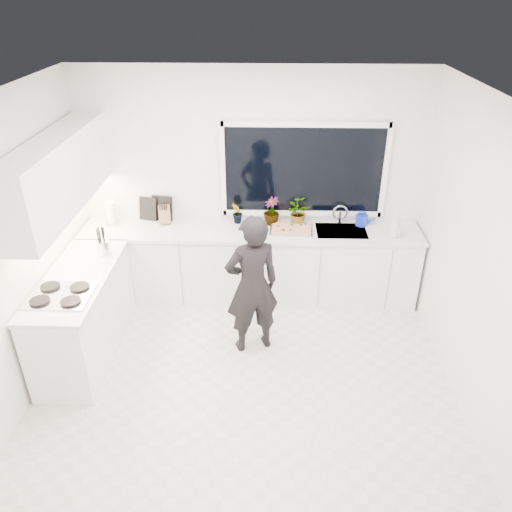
{
  "coord_description": "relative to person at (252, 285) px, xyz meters",
  "views": [
    {
      "loc": [
        0.22,
        -3.76,
        3.46
      ],
      "look_at": [
        0.09,
        0.4,
        1.15
      ],
      "focal_mm": 35.0,
      "sensor_mm": 36.0,
      "label": 1
    }
  ],
  "objects": [
    {
      "name": "floor",
      "position": [
        -0.05,
        -0.48,
        -0.78
      ],
      "size": [
        4.0,
        3.5,
        0.02
      ],
      "primitive_type": "cube",
      "color": "beige",
      "rests_on": "ground"
    },
    {
      "name": "wall_back",
      "position": [
        -0.05,
        1.28,
        0.58
      ],
      "size": [
        4.0,
        0.02,
        2.7
      ],
      "primitive_type": "cube",
      "color": "white",
      "rests_on": "ground"
    },
    {
      "name": "wall_left",
      "position": [
        -2.06,
        -0.48,
        0.58
      ],
      "size": [
        0.02,
        3.5,
        2.7
      ],
      "primitive_type": "cube",
      "color": "white",
      "rests_on": "ground"
    },
    {
      "name": "wall_right",
      "position": [
        1.96,
        -0.48,
        0.58
      ],
      "size": [
        0.02,
        3.5,
        2.7
      ],
      "primitive_type": "cube",
      "color": "white",
      "rests_on": "ground"
    },
    {
      "name": "ceiling",
      "position": [
        -0.05,
        -0.48,
        1.94
      ],
      "size": [
        4.0,
        3.5,
        0.02
      ],
      "primitive_type": "cube",
      "color": "white",
      "rests_on": "wall_back"
    },
    {
      "name": "window",
      "position": [
        0.55,
        1.25,
        0.78
      ],
      "size": [
        1.8,
        0.02,
        1.0
      ],
      "primitive_type": "cube",
      "color": "black",
      "rests_on": "wall_back"
    },
    {
      "name": "base_cabinets_back",
      "position": [
        -0.05,
        0.97,
        -0.33
      ],
      "size": [
        3.92,
        0.58,
        0.88
      ],
      "primitive_type": "cube",
      "color": "white",
      "rests_on": "floor"
    },
    {
      "name": "base_cabinets_left",
      "position": [
        -1.72,
        -0.13,
        -0.33
      ],
      "size": [
        0.58,
        1.6,
        0.88
      ],
      "primitive_type": "cube",
      "color": "white",
      "rests_on": "floor"
    },
    {
      "name": "countertop_back",
      "position": [
        -0.05,
        0.96,
        0.13
      ],
      "size": [
        3.94,
        0.62,
        0.04
      ],
      "primitive_type": "cube",
      "color": "silver",
      "rests_on": "base_cabinets_back"
    },
    {
      "name": "countertop_left",
      "position": [
        -1.72,
        -0.13,
        0.13
      ],
      "size": [
        0.62,
        1.6,
        0.04
      ],
      "primitive_type": "cube",
      "color": "silver",
      "rests_on": "base_cabinets_left"
    },
    {
      "name": "upper_cabinets",
      "position": [
        -1.84,
        0.22,
        1.08
      ],
      "size": [
        0.34,
        2.1,
        0.7
      ],
      "primitive_type": "cube",
      "color": "white",
      "rests_on": "wall_left"
    },
    {
      "name": "sink",
      "position": [
        1.0,
        0.97,
        0.1
      ],
      "size": [
        0.58,
        0.42,
        0.14
      ],
      "primitive_type": "cube",
      "color": "silver",
      "rests_on": "countertop_back"
    },
    {
      "name": "faucet",
      "position": [
        1.0,
        1.17,
        0.26
      ],
      "size": [
        0.03,
        0.03,
        0.22
      ],
      "primitive_type": "cylinder",
      "color": "silver",
      "rests_on": "countertop_back"
    },
    {
      "name": "stovetop",
      "position": [
        -1.74,
        -0.48,
        0.17
      ],
      "size": [
        0.56,
        0.48,
        0.03
      ],
      "primitive_type": "cube",
      "color": "black",
      "rests_on": "countertop_left"
    },
    {
      "name": "person",
      "position": [
        0.0,
        0.0,
        0.0
      ],
      "size": [
        0.65,
        0.53,
        1.54
      ],
      "primitive_type": "imported",
      "rotation": [
        0.0,
        0.0,
        3.48
      ],
      "color": "black",
      "rests_on": "floor"
    },
    {
      "name": "pizza_tray",
      "position": [
        0.42,
        0.94,
        0.17
      ],
      "size": [
        0.51,
        0.4,
        0.03
      ],
      "primitive_type": "cube",
      "rotation": [
        0.0,
        0.0,
        -0.07
      ],
      "color": "#B0B0B4",
      "rests_on": "countertop_back"
    },
    {
      "name": "pizza",
      "position": [
        0.42,
        0.94,
        0.18
      ],
      "size": [
        0.47,
        0.35,
        0.01
      ],
      "primitive_type": "cube",
      "rotation": [
        0.0,
        0.0,
        -0.07
      ],
      "color": "#AF3B17",
      "rests_on": "pizza_tray"
    },
    {
      "name": "watering_can",
      "position": [
        1.25,
        1.13,
        0.22
      ],
      "size": [
        0.19,
        0.19,
        0.13
      ],
      "primitive_type": "cylinder",
      "rotation": [
        0.0,
        0.0,
        -0.42
      ],
      "color": "#142CC3",
      "rests_on": "countertop_back"
    },
    {
      "name": "paper_towel_roll",
      "position": [
        -1.7,
        1.07,
        0.28
      ],
      "size": [
        0.14,
        0.14,
        0.26
      ],
      "primitive_type": "cylinder",
      "rotation": [
        0.0,
        0.0,
        -0.36
      ],
      "color": "white",
      "rests_on": "countertop_back"
    },
    {
      "name": "knife_block",
      "position": [
        -1.08,
        1.11,
        0.26
      ],
      "size": [
        0.14,
        0.12,
        0.22
      ],
      "primitive_type": "cube",
      "rotation": [
        0.0,
        0.0,
        0.14
      ],
      "color": "#8A6140",
      "rests_on": "countertop_back"
    },
    {
      "name": "utensil_crock",
      "position": [
        -1.58,
        0.32,
        0.23
      ],
      "size": [
        0.14,
        0.14,
        0.16
      ],
      "primitive_type": "cylinder",
      "rotation": [
        0.0,
        0.0,
        0.12
      ],
      "color": "silver",
      "rests_on": "countertop_left"
    },
    {
      "name": "picture_frame_large",
      "position": [
        -1.29,
        1.21,
        0.29
      ],
      "size": [
        0.22,
        0.07,
        0.28
      ],
      "primitive_type": "cube",
      "rotation": [
        0.0,
        0.0,
        -0.25
      ],
      "color": "black",
      "rests_on": "countertop_back"
    },
    {
      "name": "picture_frame_small",
      "position": [
        -1.12,
        1.21,
        0.3
      ],
      "size": [
        0.25,
        0.06,
        0.3
      ],
      "primitive_type": "cube",
      "rotation": [
        0.0,
        0.0,
        -0.18
      ],
      "color": "black",
      "rests_on": "countertop_back"
    },
    {
      "name": "herb_plants",
      "position": [
        0.3,
        1.13,
        0.31
      ],
      "size": [
        0.95,
        0.36,
        0.34
      ],
      "color": "#26662D",
      "rests_on": "countertop_back"
    },
    {
      "name": "soap_bottles",
      "position": [
        1.57,
        0.82,
        0.29
      ],
      "size": [
        0.13,
        0.12,
        0.3
      ],
      "color": "#D8BF66",
      "rests_on": "countertop_back"
    }
  ]
}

